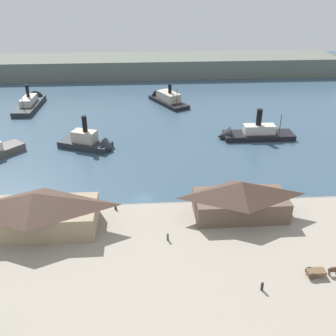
% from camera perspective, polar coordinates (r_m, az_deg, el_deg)
% --- Properties ---
extents(ground_plane, '(320.00, 320.00, 0.00)m').
position_cam_1_polar(ground_plane, '(82.38, -3.59, -4.62)').
color(ground_plane, '#385166').
extents(quay_promenade, '(110.00, 36.00, 1.20)m').
position_cam_1_polar(quay_promenade, '(64.34, -3.33, -14.55)').
color(quay_promenade, '#9E9384').
rests_on(quay_promenade, ground).
extents(seawall_edge, '(110.00, 0.80, 1.00)m').
position_cam_1_polar(seawall_edge, '(79.07, -3.57, -5.68)').
color(seawall_edge, gray).
rests_on(seawall_edge, ground).
extents(ferry_shed_central_terminal, '(21.78, 10.13, 7.54)m').
position_cam_1_polar(ferry_shed_central_terminal, '(73.21, -18.95, -6.06)').
color(ferry_shed_central_terminal, '#998466').
rests_on(ferry_shed_central_terminal, quay_promenade).
extents(ferry_shed_customs_shed, '(17.78, 8.69, 7.20)m').
position_cam_1_polar(ferry_shed_customs_shed, '(74.55, 10.71, -4.43)').
color(ferry_shed_customs_shed, brown).
rests_on(ferry_shed_customs_shed, quay_promenade).
extents(horse_cart, '(5.69, 1.58, 1.87)m').
position_cam_1_polar(horse_cart, '(65.95, 21.90, -13.93)').
color(horse_cart, brown).
rests_on(horse_cart, quay_promenade).
extents(pedestrian_at_waters_edge, '(0.38, 0.38, 1.54)m').
position_cam_1_polar(pedestrian_at_waters_edge, '(68.38, -0.04, -10.14)').
color(pedestrian_at_waters_edge, '#3D4C42').
rests_on(pedestrian_at_waters_edge, quay_promenade).
extents(pedestrian_near_cart, '(0.41, 0.41, 1.65)m').
position_cam_1_polar(pedestrian_near_cart, '(60.98, 13.75, -16.61)').
color(pedestrian_near_cart, '#232328').
rests_on(pedestrian_near_cart, quay_promenade).
extents(mooring_post_center_east, '(0.44, 0.44, 0.90)m').
position_cam_1_polar(mooring_post_center_east, '(77.18, -7.75, -5.80)').
color(mooring_post_center_east, black).
rests_on(mooring_post_center_east, quay_promenade).
extents(ferry_approaching_east, '(14.70, 20.42, 9.61)m').
position_cam_1_polar(ferry_approaching_east, '(143.55, -0.44, 10.27)').
color(ferry_approaching_east, black).
rests_on(ferry_approaching_east, ground).
extents(ferry_near_quay, '(7.25, 22.98, 10.31)m').
position_cam_1_polar(ferry_near_quay, '(147.98, -19.51, 9.18)').
color(ferry_near_quay, '#23282D').
rests_on(ferry_near_quay, ground).
extents(ferry_approaching_west, '(22.00, 6.50, 10.77)m').
position_cam_1_polar(ferry_approaching_west, '(113.78, 11.82, 4.95)').
color(ferry_approaching_west, black).
rests_on(ferry_approaching_west, ground).
extents(ferry_moored_west, '(16.40, 11.12, 10.90)m').
position_cam_1_polar(ferry_moored_west, '(106.87, -11.36, 3.68)').
color(ferry_moored_west, '#23282D').
rests_on(ferry_moored_west, ground).
extents(far_headland, '(180.00, 24.00, 8.00)m').
position_cam_1_polar(far_headland, '(184.26, -4.13, 14.85)').
color(far_headland, '#60665B').
rests_on(far_headland, ground).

